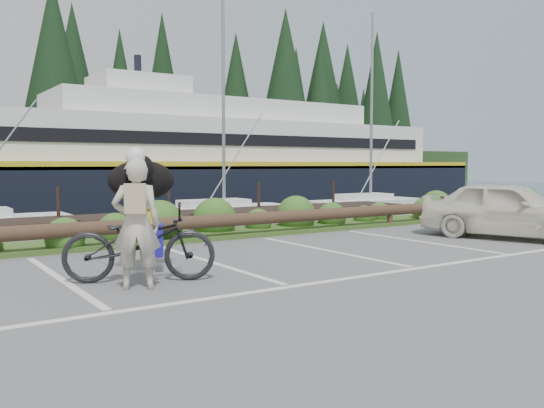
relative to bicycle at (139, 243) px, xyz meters
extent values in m
plane|color=#565759|center=(1.65, -1.16, -0.59)|extent=(72.00, 72.00, 0.00)
cube|color=#3D5B21|center=(1.65, 4.14, -0.54)|extent=(34.00, 1.60, 0.10)
imported|color=black|center=(0.00, 0.00, 0.00)|extent=(2.35, 1.63, 1.17)
imported|color=beige|center=(-0.22, -0.47, 0.33)|extent=(0.79, 0.68, 1.83)
ellipsoid|color=black|center=(0.30, 0.65, 0.90)|extent=(0.95, 1.22, 0.64)
imported|color=beige|center=(9.03, -0.05, 0.09)|extent=(2.82, 4.29, 1.36)
camera|label=1|loc=(-3.05, -8.14, 1.17)|focal=38.00mm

